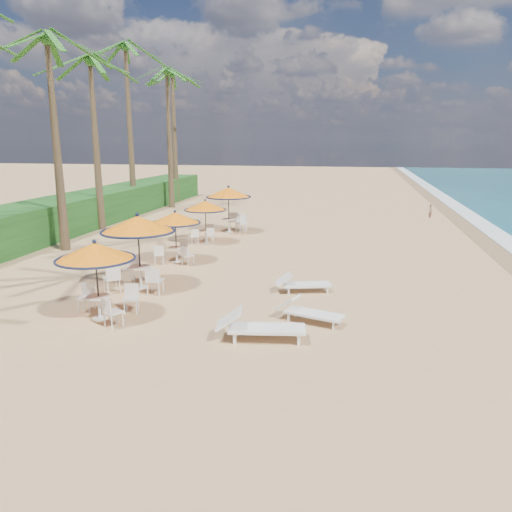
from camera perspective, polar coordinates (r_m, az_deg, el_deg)
The scene contains 17 objects.
ground at distance 13.10m, azimuth 2.07°, elevation -8.78°, with size 160.00×160.00×0.00m, color tan.
wetsand_band at distance 23.44m, azimuth 27.06°, elevation -0.31°, with size 1.40×140.00×0.02m, color olive.
scrub_hedge at distance 27.97m, azimuth -22.36°, elevation 4.01°, with size 3.00×40.00×1.80m, color #194716.
station_0 at distance 14.30m, azimuth -17.65°, elevation -0.55°, with size 2.17×2.17×2.26m.
station_1 at distance 16.88m, azimuth -13.46°, elevation 2.52°, with size 2.46×2.46×2.56m.
station_2 at distance 20.29m, azimuth -9.20°, elevation 3.60°, with size 2.06×2.06×2.14m.
station_3 at distance 23.98m, azimuth -5.83°, elevation 5.14°, with size 2.04×2.04×2.13m.
station_4 at distance 26.72m, azimuth -2.97°, elevation 6.64°, with size 2.41×2.42×2.52m.
lounger_near at distance 12.50m, azimuth 0.19°, elevation -8.03°, with size 2.30×1.02×0.80m.
lounger_mid at distance 13.81m, azimuth 5.92°, elevation -6.28°, with size 1.95×1.15×0.67m.
lounger_far at distance 16.39m, azimuth 5.20°, elevation -3.13°, with size 1.90×1.05×0.65m.
palm_3 at distance 24.02m, azimuth -22.68°, elevation 20.70°, with size 5.00×5.00×9.22m.
palm_4 at distance 28.98m, azimuth -18.37°, elevation 19.39°, with size 5.00×5.00×9.12m.
palm_5 at distance 35.04m, azimuth -14.66°, elevation 21.09°, with size 5.00×5.00×10.84m.
palm_6 at distance 37.25m, azimuth -10.12°, elevation 19.17°, with size 5.00×5.00×9.71m.
palm_7 at distance 40.75m, azimuth -9.53°, elevation 19.01°, with size 5.00×5.00×9.97m.
person at distance 33.38m, azimuth 19.33°, elevation 4.88°, with size 0.35×0.23×0.96m, color #8D5D47.
Camera 1 is at (1.92, -11.99, 4.91)m, focal length 35.00 mm.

